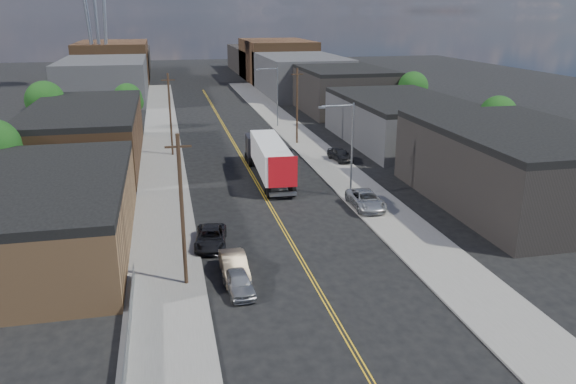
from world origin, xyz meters
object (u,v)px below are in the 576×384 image
car_left_b (234,266)px  car_right_lot_a (366,200)px  car_left_c (211,238)px  car_left_a (239,282)px  semi_truck (267,155)px  car_ahead_truck (278,149)px  car_right_lot_c (340,154)px

car_left_b → car_right_lot_a: (13.20, 10.82, 0.14)m
car_left_c → car_left_b: bearing=-71.4°
car_left_b → car_left_a: bearing=-91.0°
semi_truck → car_ahead_truck: semi_truck is taller
car_left_b → car_right_lot_c: 31.59m
semi_truck → car_left_b: 23.82m
car_right_lot_c → car_left_a: bearing=-127.3°
car_right_lot_c → semi_truck: bearing=-164.1°
semi_truck → car_left_c: size_ratio=3.25×
car_left_a → car_ahead_truck: car_ahead_truck is taller
car_right_lot_c → car_left_b: bearing=-129.3°
car_left_b → car_left_c: (-1.08, 5.48, -0.07)m
semi_truck → car_right_lot_c: size_ratio=3.69×
car_left_c → car_ahead_truck: car_ahead_truck is taller
semi_truck → car_right_lot_a: (6.70, -12.03, -1.49)m
semi_truck → car_right_lot_c: (9.50, 4.38, -1.50)m
semi_truck → car_left_b: size_ratio=3.49×
car_right_lot_a → car_right_lot_c: (2.80, 16.41, -0.01)m
car_left_a → car_right_lot_a: car_right_lot_a is taller
car_left_c → car_left_a: bearing=-74.6°
car_right_lot_c → car_ahead_truck: 8.15m
car_left_c → car_right_lot_a: car_right_lot_a is taller
car_right_lot_a → car_ahead_truck: size_ratio=0.99×
car_left_a → semi_truck: bearing=70.8°
car_left_b → car_ahead_truck: bearing=72.6°
car_right_lot_c → car_ahead_truck: bearing=134.1°
car_left_a → car_right_lot_c: bearing=56.9°
car_right_lot_a → car_ahead_truck: 21.64m
semi_truck → car_left_b: semi_truck is taller
car_right_lot_a → car_ahead_truck: bearing=100.7°
car_left_a → car_left_c: 7.78m
car_left_a → car_left_b: (0.00, 2.23, 0.07)m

